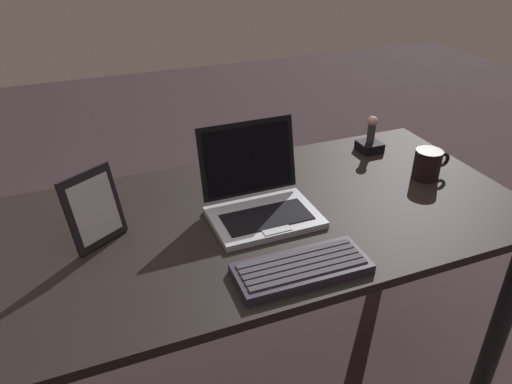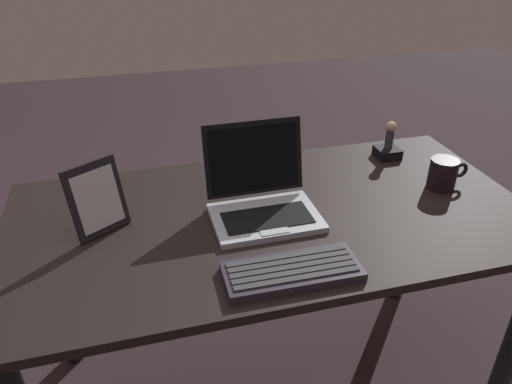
% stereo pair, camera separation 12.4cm
% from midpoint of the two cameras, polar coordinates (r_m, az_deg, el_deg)
% --- Properties ---
extents(ground_plane, '(8.00, 8.00, 0.00)m').
position_cam_midpoint_polar(ground_plane, '(1.84, -0.84, -21.71)').
color(ground_plane, '#32262A').
extents(desk, '(1.45, 0.73, 0.72)m').
position_cam_midpoint_polar(desk, '(1.41, -1.03, -6.34)').
color(desk, black).
rests_on(desk, ground).
extents(laptop_front, '(0.29, 0.25, 0.23)m').
position_cam_midpoint_polar(laptop_front, '(1.32, -2.31, -0.77)').
color(laptop_front, '#B2B8C6').
rests_on(laptop_front, desk).
extents(external_keyboard, '(0.32, 0.13, 0.03)m').
position_cam_midpoint_polar(external_keyboard, '(1.13, 2.25, -9.04)').
color(external_keyboard, '#2B2532').
rests_on(external_keyboard, desk).
extents(photo_frame, '(0.15, 0.12, 0.19)m').
position_cam_midpoint_polar(photo_frame, '(1.27, -21.25, -1.94)').
color(photo_frame, black).
rests_on(photo_frame, desk).
extents(figurine_stand, '(0.08, 0.08, 0.03)m').
position_cam_midpoint_polar(figurine_stand, '(1.72, 11.21, 5.22)').
color(figurine_stand, black).
rests_on(figurine_stand, desk).
extents(figurine, '(0.03, 0.03, 0.09)m').
position_cam_midpoint_polar(figurine, '(1.70, 11.44, 7.38)').
color(figurine, '#33353B').
rests_on(figurine, figurine_stand).
extents(coffee_mug, '(0.13, 0.08, 0.09)m').
position_cam_midpoint_polar(coffee_mug, '(1.58, 17.46, 3.09)').
color(coffee_mug, black).
rests_on(coffee_mug, desk).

